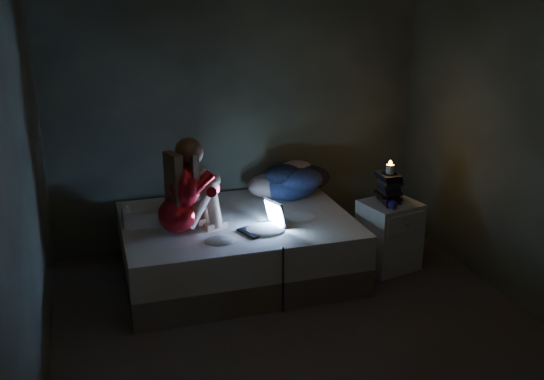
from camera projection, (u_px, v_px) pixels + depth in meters
name	position (u px, v px, depth m)	size (l,w,h in m)	color
floor	(305.00, 335.00, 4.55)	(3.60, 3.80, 0.02)	#302A26
wall_back	(239.00, 112.00, 5.86)	(3.60, 0.02, 2.60)	#323530
wall_front	(477.00, 299.00, 2.40)	(3.60, 0.02, 2.60)	#323530
wall_left	(21.00, 192.00, 3.63)	(0.02, 3.80, 2.60)	#323530
wall_right	(533.00, 146.00, 4.63)	(0.02, 3.80, 2.60)	#323530
bed	(237.00, 247.00, 5.39)	(1.95, 1.47, 0.54)	#B4B1AC
pillow	(148.00, 214.00, 5.23)	(0.42, 0.30, 0.12)	beige
woman	(176.00, 188.00, 4.84)	(0.49, 0.32, 0.79)	#9C0500
laptop	(261.00, 217.00, 5.01)	(0.34, 0.24, 0.24)	black
clothes_pile	(290.00, 179.00, 5.79)	(0.58, 0.46, 0.35)	#191C45
nightstand	(389.00, 235.00, 5.52)	(0.47, 0.42, 0.63)	silver
book_stack	(389.00, 188.00, 5.42)	(0.19, 0.25, 0.26)	black
candle	(390.00, 169.00, 5.36)	(0.07, 0.07, 0.08)	beige
phone	(386.00, 205.00, 5.36)	(0.07, 0.14, 0.01)	black
blue_orb	(389.00, 205.00, 5.26)	(0.08, 0.08, 0.08)	navy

